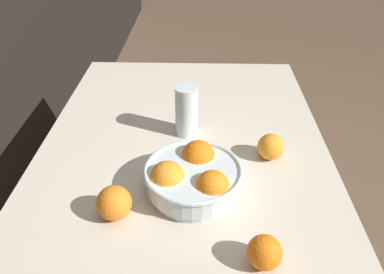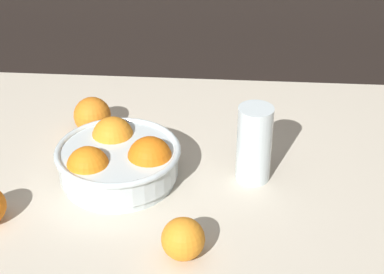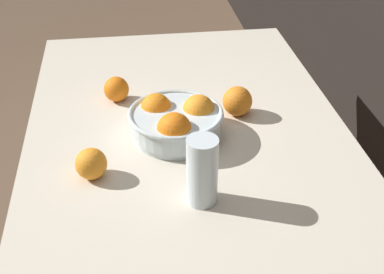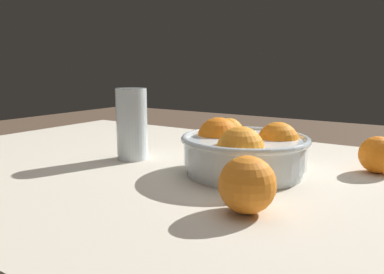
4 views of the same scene
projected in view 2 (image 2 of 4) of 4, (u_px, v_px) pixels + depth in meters
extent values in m
cube|color=beige|center=(149.00, 177.00, 1.26)|extent=(1.44, 0.82, 0.03)
cylinder|color=silver|center=(120.00, 176.00, 1.23)|extent=(0.21, 0.21, 0.02)
cylinder|color=silver|center=(119.00, 162.00, 1.21)|extent=(0.22, 0.22, 0.05)
torus|color=silver|center=(118.00, 151.00, 1.20)|extent=(0.24, 0.24, 0.01)
sphere|color=orange|center=(150.00, 159.00, 1.19)|extent=(0.08, 0.08, 0.08)
sphere|color=orange|center=(113.00, 137.00, 1.25)|extent=(0.08, 0.08, 0.08)
sphere|color=orange|center=(88.00, 168.00, 1.17)|extent=(0.08, 0.08, 0.08)
cylinder|color=#F4A314|center=(253.00, 157.00, 1.21)|extent=(0.06, 0.06, 0.09)
cylinder|color=silver|center=(254.00, 144.00, 1.20)|extent=(0.07, 0.07, 0.15)
sphere|color=orange|center=(183.00, 239.00, 1.03)|extent=(0.07, 0.07, 0.07)
sphere|color=orange|center=(92.00, 115.00, 1.36)|extent=(0.08, 0.08, 0.08)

